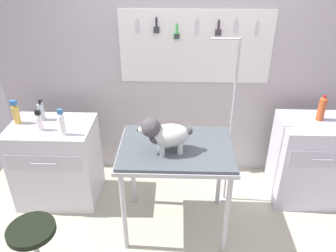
% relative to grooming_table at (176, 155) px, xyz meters
% --- Properties ---
extents(ground, '(4.40, 4.00, 0.04)m').
position_rel_grooming_table_xyz_m(ground, '(0.10, -0.32, -0.83)').
color(ground, '#B9B7A0').
extents(rear_wall_panel, '(4.00, 0.11, 2.30)m').
position_rel_grooming_table_xyz_m(rear_wall_panel, '(0.10, 0.96, 0.35)').
color(rear_wall_panel, '#B3ACAF').
rests_on(rear_wall_panel, ground).
extents(grooming_table, '(0.99, 0.72, 0.90)m').
position_rel_grooming_table_xyz_m(grooming_table, '(0.00, 0.00, 0.00)').
color(grooming_table, '#B7B7BC').
rests_on(grooming_table, ground).
extents(grooming_arm, '(0.29, 0.11, 1.73)m').
position_rel_grooming_table_xyz_m(grooming_arm, '(0.51, 0.38, -0.00)').
color(grooming_arm, '#B7B7BC').
rests_on(grooming_arm, ground).
extents(dog, '(0.44, 0.26, 0.32)m').
position_rel_grooming_table_xyz_m(dog, '(-0.10, -0.09, 0.26)').
color(dog, silver).
rests_on(dog, grooming_table).
extents(counter_left, '(0.80, 0.58, 0.87)m').
position_rel_grooming_table_xyz_m(counter_left, '(-1.22, 0.37, -0.37)').
color(counter_left, silver).
rests_on(counter_left, ground).
extents(cabinet_right, '(0.68, 0.54, 0.91)m').
position_rel_grooming_table_xyz_m(cabinet_right, '(1.35, 0.46, -0.36)').
color(cabinet_right, silver).
rests_on(cabinet_right, ground).
extents(stool, '(0.36, 0.36, 0.57)m').
position_rel_grooming_table_xyz_m(stool, '(-1.07, -0.64, -0.34)').
color(stool, '#9E9EA3').
rests_on(stool, ground).
extents(shampoo_bottle, '(0.06, 0.06, 0.22)m').
position_rel_grooming_table_xyz_m(shampoo_bottle, '(-1.33, 0.48, 0.15)').
color(shampoo_bottle, '#ABBBC1').
rests_on(shampoo_bottle, counter_left).
extents(pump_bottle_white, '(0.05, 0.05, 0.26)m').
position_rel_grooming_table_xyz_m(pump_bottle_white, '(-1.03, 0.21, 0.17)').
color(pump_bottle_white, white).
rests_on(pump_bottle_white, counter_left).
extents(detangler_spray, '(0.06, 0.06, 0.24)m').
position_rel_grooming_table_xyz_m(detangler_spray, '(-1.54, 0.41, 0.16)').
color(detangler_spray, gold).
rests_on(detangler_spray, counter_left).
extents(conditioner_bottle, '(0.05, 0.05, 0.20)m').
position_rel_grooming_table_xyz_m(conditioner_bottle, '(-1.27, 0.28, 0.15)').
color(conditioner_bottle, white).
rests_on(conditioner_bottle, counter_left).
extents(soda_bottle, '(0.07, 0.07, 0.26)m').
position_rel_grooming_table_xyz_m(soda_bottle, '(1.38, 0.51, 0.22)').
color(soda_bottle, '#B94D25').
rests_on(soda_bottle, cabinet_right).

